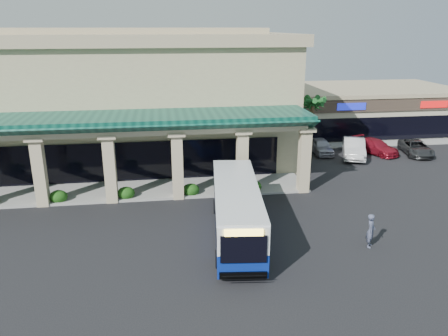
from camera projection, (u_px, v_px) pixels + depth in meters
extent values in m
plane|color=black|center=(233.00, 227.00, 26.08)|extent=(110.00, 110.00, 0.00)
imported|color=#454A63|center=(371.00, 231.00, 23.54)|extent=(0.73, 0.82, 1.89)
imported|color=#9C9BAB|center=(321.00, 146.00, 41.14)|extent=(1.92, 4.24, 1.41)
imported|color=silver|center=(354.00, 148.00, 39.87)|extent=(3.56, 5.55, 1.73)
imported|color=maroon|center=(375.00, 146.00, 41.07)|extent=(3.72, 5.08, 1.37)
imported|color=#2E2F31|center=(416.00, 148.00, 40.75)|extent=(3.16, 5.11, 1.32)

